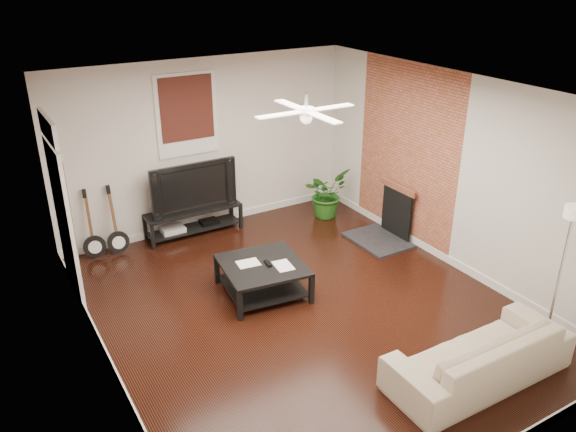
% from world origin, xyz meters
% --- Properties ---
extents(room, '(5.01, 6.01, 2.81)m').
position_xyz_m(room, '(0.00, 0.00, 1.40)').
color(room, black).
rests_on(room, ground).
extents(brick_accent, '(0.02, 2.20, 2.80)m').
position_xyz_m(brick_accent, '(2.49, 1.00, 1.40)').
color(brick_accent, '#A05633').
rests_on(brick_accent, floor).
extents(fireplace, '(0.80, 1.10, 0.92)m').
position_xyz_m(fireplace, '(2.20, 1.00, 0.46)').
color(fireplace, black).
rests_on(fireplace, floor).
extents(window_back, '(1.00, 0.06, 1.30)m').
position_xyz_m(window_back, '(-0.30, 2.97, 1.95)').
color(window_back, '#3D1610').
rests_on(window_back, wall_back).
extents(door_left, '(0.08, 1.00, 2.50)m').
position_xyz_m(door_left, '(-2.46, 1.90, 1.25)').
color(door_left, white).
rests_on(door_left, wall_left).
extents(tv_stand, '(1.58, 0.42, 0.44)m').
position_xyz_m(tv_stand, '(-0.38, 2.78, 0.22)').
color(tv_stand, black).
rests_on(tv_stand, floor).
extents(tv, '(1.42, 0.19, 0.82)m').
position_xyz_m(tv, '(-0.38, 2.80, 0.85)').
color(tv, black).
rests_on(tv, tv_stand).
extents(coffee_table, '(1.18, 1.18, 0.44)m').
position_xyz_m(coffee_table, '(-0.29, 0.59, 0.22)').
color(coffee_table, black).
rests_on(coffee_table, floor).
extents(sofa, '(2.11, 0.85, 0.61)m').
position_xyz_m(sofa, '(0.88, -2.13, 0.31)').
color(sofa, tan).
rests_on(sofa, floor).
extents(floor_lamp, '(0.29, 0.29, 1.71)m').
position_xyz_m(floor_lamp, '(2.20, -2.03, 0.86)').
color(floor_lamp, silver).
rests_on(floor_lamp, floor).
extents(potted_plant, '(0.97, 0.92, 0.85)m').
position_xyz_m(potted_plant, '(1.89, 2.28, 0.43)').
color(potted_plant, '#23601B').
rests_on(potted_plant, floor).
extents(guitar_left, '(0.36, 0.28, 1.08)m').
position_xyz_m(guitar_left, '(-2.00, 2.75, 0.54)').
color(guitar_left, black).
rests_on(guitar_left, floor).
extents(guitar_right, '(0.34, 0.25, 1.08)m').
position_xyz_m(guitar_right, '(-1.65, 2.72, 0.54)').
color(guitar_right, black).
rests_on(guitar_right, floor).
extents(ceiling_fan, '(1.24, 1.24, 0.32)m').
position_xyz_m(ceiling_fan, '(0.00, 0.00, 2.60)').
color(ceiling_fan, white).
rests_on(ceiling_fan, ceiling).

